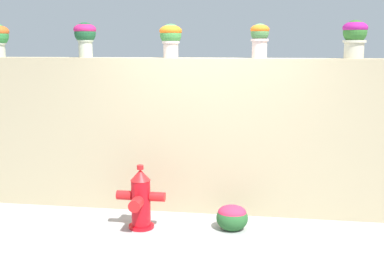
{
  "coord_description": "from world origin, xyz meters",
  "views": [
    {
      "loc": [
        0.66,
        -4.98,
        2.12
      ],
      "look_at": [
        -0.22,
        0.81,
        1.1
      ],
      "focal_mm": 44.93,
      "sensor_mm": 36.0,
      "label": 1
    }
  ],
  "objects": [
    {
      "name": "flower_bush_left",
      "position": [
        0.32,
        0.34,
        0.16
      ],
      "size": [
        0.37,
        0.33,
        0.3
      ],
      "color": "#275D2C",
      "rests_on": "ground"
    },
    {
      "name": "potted_plant_2",
      "position": [
        -0.52,
        1.02,
        2.22
      ],
      "size": [
        0.28,
        0.28,
        0.42
      ],
      "color": "beige",
      "rests_on": "stone_wall"
    },
    {
      "name": "potted_plant_4",
      "position": [
        1.7,
        1.04,
        2.23
      ],
      "size": [
        0.29,
        0.29,
        0.45
      ],
      "color": "beige",
      "rests_on": "stone_wall"
    },
    {
      "name": "potted_plant_3",
      "position": [
        0.58,
        0.98,
        2.21
      ],
      "size": [
        0.23,
        0.23,
        0.42
      ],
      "color": "beige",
      "rests_on": "stone_wall"
    },
    {
      "name": "ground_plane",
      "position": [
        0.0,
        0.0,
        0.0
      ],
      "size": [
        24.0,
        24.0,
        0.0
      ],
      "primitive_type": "plane",
      "color": "#979998"
    },
    {
      "name": "stone_wall",
      "position": [
        0.0,
        1.01,
        0.98
      ],
      "size": [
        6.36,
        0.39,
        1.96
      ],
      "primitive_type": "cube",
      "color": "tan",
      "rests_on": "ground"
    },
    {
      "name": "fire_hydrant",
      "position": [
        -0.74,
        0.22,
        0.34
      ],
      "size": [
        0.57,
        0.45,
        0.75
      ],
      "color": "red",
      "rests_on": "ground"
    },
    {
      "name": "potted_plant_1",
      "position": [
        -1.65,
        1.03,
        2.25
      ],
      "size": [
        0.29,
        0.29,
        0.45
      ],
      "color": "beige",
      "rests_on": "stone_wall"
    }
  ]
}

